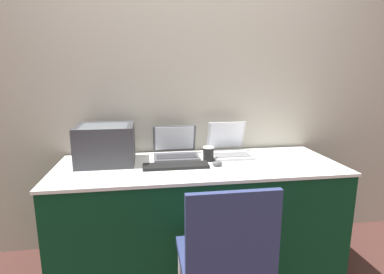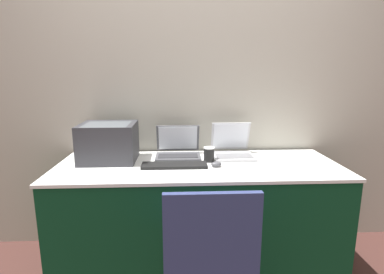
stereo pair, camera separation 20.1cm
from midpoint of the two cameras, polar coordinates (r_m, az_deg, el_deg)
wall_back at (r=2.34m, az=3.07°, el=10.48°), size 8.00×0.05×2.60m
table at (r=2.17m, az=3.90°, el=-14.86°), size 1.90×0.70×0.76m
printer at (r=2.13m, az=-13.02°, el=-0.72°), size 0.37×0.34×0.26m
laptop_left at (r=2.20m, az=-0.07°, el=-2.45°), size 0.32×0.28×0.22m
laptop_right at (r=2.24m, az=10.27°, el=-2.26°), size 0.29×0.33×0.24m
external_keyboard at (r=1.96m, az=-0.44°, el=-5.46°), size 0.43×0.13×0.02m
coffee_cup at (r=2.08m, az=6.03°, el=-3.34°), size 0.08×0.08×0.10m
mouse at (r=1.98m, az=7.57°, el=-5.22°), size 0.07×0.05×0.03m
chair at (r=1.49m, az=7.49°, el=-21.93°), size 0.40×0.42×0.90m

